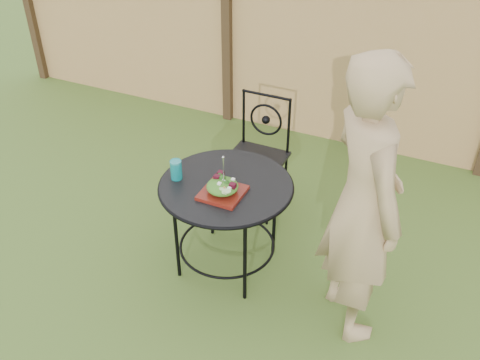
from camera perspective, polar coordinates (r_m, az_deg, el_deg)
The scene contains 9 objects.
ground at distance 3.92m, azimuth 2.13°, elevation -10.81°, with size 60.00×60.00×0.00m, color #234415.
fence at distance 5.19m, azimuth 12.21°, elevation 13.10°, with size 8.00×0.12×1.90m.
patio_table at distance 3.68m, azimuth -1.47°, elevation -2.20°, with size 0.92×0.92×0.72m.
patio_chair at distance 4.37m, azimuth 1.93°, elevation 3.07°, with size 0.46×0.46×0.95m.
diner at distance 3.16m, azimuth 13.00°, elevation -2.51°, with size 0.68×0.45×1.86m, color #A0835B.
salad_plate at distance 3.50m, azimuth -1.87°, elevation -1.38°, with size 0.27×0.27×0.02m, color #4D190B.
salad at distance 3.47m, azimuth -1.89°, elevation -0.69°, with size 0.21×0.21×0.08m, color #235614.
fork at distance 3.39m, azimuth -1.78°, elevation 1.06°, with size 0.01×0.01×0.18m, color silver.
drinking_glass at distance 3.65m, azimuth -6.83°, elevation 1.10°, with size 0.08×0.08×0.14m, color #0B7D80.
Camera 1 is at (1.03, -2.55, 2.80)m, focal length 40.00 mm.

